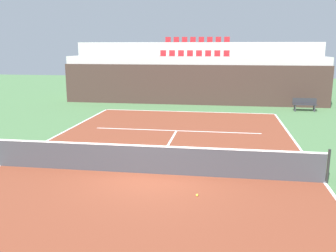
{
  "coord_description": "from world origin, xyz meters",
  "views": [
    {
      "loc": [
        2.3,
        -11.27,
        4.11
      ],
      "look_at": [
        0.25,
        2.0,
        1.2
      ],
      "focal_mm": 39.23,
      "sensor_mm": 36.0,
      "label": 1
    }
  ],
  "objects": [
    {
      "name": "ground_plane",
      "position": [
        0.0,
        0.0,
        0.0
      ],
      "size": [
        80.0,
        80.0,
        0.0
      ],
      "primitive_type": "plane",
      "color": "#477042"
    },
    {
      "name": "court_surface",
      "position": [
        0.0,
        0.0,
        0.01
      ],
      "size": [
        11.0,
        24.0,
        0.01
      ],
      "primitive_type": "cube",
      "color": "brown",
      "rests_on": "ground_plane"
    },
    {
      "name": "baseline_far",
      "position": [
        0.0,
        11.95,
        0.01
      ],
      "size": [
        11.0,
        0.1,
        0.0
      ],
      "primitive_type": "cube",
      "color": "white",
      "rests_on": "court_surface"
    },
    {
      "name": "sideline_left",
      "position": [
        -5.45,
        0.0,
        0.01
      ],
      "size": [
        0.1,
        24.0,
        0.0
      ],
      "primitive_type": "cube",
      "color": "white",
      "rests_on": "court_surface"
    },
    {
      "name": "sideline_right",
      "position": [
        5.45,
        0.0,
        0.01
      ],
      "size": [
        0.1,
        24.0,
        0.0
      ],
      "primitive_type": "cube",
      "color": "white",
      "rests_on": "court_surface"
    },
    {
      "name": "service_line_far",
      "position": [
        0.0,
        6.4,
        0.01
      ],
      "size": [
        8.26,
        0.1,
        0.0
      ],
      "primitive_type": "cube",
      "color": "white",
      "rests_on": "court_surface"
    },
    {
      "name": "centre_service_line",
      "position": [
        0.0,
        3.2,
        0.01
      ],
      "size": [
        0.1,
        6.4,
        0.0
      ],
      "primitive_type": "cube",
      "color": "white",
      "rests_on": "court_surface"
    },
    {
      "name": "back_wall",
      "position": [
        0.0,
        14.98,
        1.43
      ],
      "size": [
        19.0,
        0.3,
        2.85
      ],
      "primitive_type": "cube",
      "color": "#33231E",
      "rests_on": "ground_plane"
    },
    {
      "name": "stands_tier_lower",
      "position": [
        0.0,
        16.33,
        1.71
      ],
      "size": [
        19.0,
        2.4,
        3.41
      ],
      "primitive_type": "cube",
      "color": "#9E9E99",
      "rests_on": "ground_plane"
    },
    {
      "name": "stands_tier_upper",
      "position": [
        0.0,
        18.73,
        2.22
      ],
      "size": [
        19.0,
        2.4,
        4.45
      ],
      "primitive_type": "cube",
      "color": "#9E9E99",
      "rests_on": "ground_plane"
    },
    {
      "name": "seating_row_lower",
      "position": [
        -0.0,
        16.43,
        3.54
      ],
      "size": [
        5.16,
        0.44,
        0.44
      ],
      "color": "maroon",
      "rests_on": "stands_tier_lower"
    },
    {
      "name": "seating_row_upper",
      "position": [
        -0.0,
        18.83,
        4.57
      ],
      "size": [
        5.16,
        0.44,
        0.44
      ],
      "color": "maroon",
      "rests_on": "stands_tier_upper"
    },
    {
      "name": "tennis_net",
      "position": [
        0.0,
        0.0,
        0.51
      ],
      "size": [
        11.08,
        0.08,
        1.07
      ],
      "color": "black",
      "rests_on": "court_surface"
    },
    {
      "name": "player_bench",
      "position": [
        7.47,
        13.32,
        0.51
      ],
      "size": [
        1.5,
        0.4,
        0.85
      ],
      "color": "#232328",
      "rests_on": "ground_plane"
    },
    {
      "name": "tennis_ball_2",
      "position": [
        1.63,
        -1.64,
        0.04
      ],
      "size": [
        0.07,
        0.07,
        0.07
      ],
      "primitive_type": "sphere",
      "color": "#CCE033",
      "rests_on": "court_surface"
    }
  ]
}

